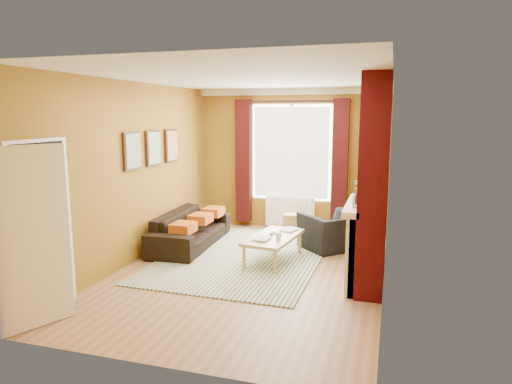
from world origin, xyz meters
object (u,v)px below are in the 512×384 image
(sofa, at_px, (191,229))
(coffee_table, at_px, (274,239))
(floor_lamp, at_px, (370,171))
(wicker_stool, at_px, (291,224))
(armchair, at_px, (333,232))

(sofa, xyz_separation_m, coffee_table, (1.63, -0.44, 0.07))
(floor_lamp, bearing_deg, coffee_table, -125.66)
(coffee_table, relative_size, wicker_stool, 3.05)
(armchair, distance_m, coffee_table, 1.23)
(armchair, relative_size, coffee_table, 0.73)
(armchair, relative_size, floor_lamp, 0.60)
(floor_lamp, bearing_deg, armchair, -119.43)
(wicker_stool, height_order, floor_lamp, floor_lamp)
(armchair, xyz_separation_m, floor_lamp, (0.54, 0.95, 0.95))
(sofa, distance_m, armchair, 2.48)
(sofa, height_order, wicker_stool, sofa)
(wicker_stool, bearing_deg, sofa, -141.13)
(coffee_table, xyz_separation_m, floor_lamp, (1.34, 1.87, 0.90))
(coffee_table, bearing_deg, sofa, 172.51)
(sofa, distance_m, floor_lamp, 3.44)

